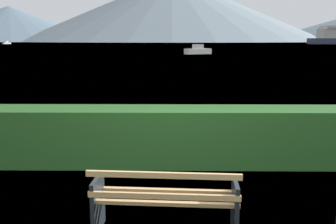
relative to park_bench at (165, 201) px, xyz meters
name	(u,v)px	position (x,y,z in m)	size (l,w,h in m)	color
water_surface	(172,43)	(0.00, 307.12, -0.43)	(620.00, 620.00, 0.00)	slate
park_bench	(165,201)	(0.00, 0.00, 0.00)	(1.76, 0.68, 0.87)	tan
hedge_row	(168,136)	(0.00, 2.72, 0.10)	(8.43, 0.90, 1.06)	#285B23
fishing_boat_near	(7,43)	(-95.63, 221.19, 0.23)	(3.58, 4.88, 1.87)	silver
sailboat_mid	(198,51)	(4.35, 60.09, 0.16)	(4.63, 3.39, 1.63)	silver
distant_hills	(208,15)	(49.67, 546.24, 36.18)	(846.45, 413.56, 88.35)	slate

